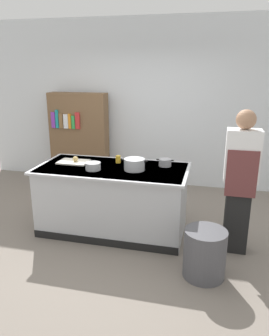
# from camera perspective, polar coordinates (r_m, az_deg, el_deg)

# --- Properties ---
(ground_plane) EXTENTS (10.00, 10.00, 0.00)m
(ground_plane) POSITION_cam_1_polar(r_m,az_deg,el_deg) (4.67, -3.63, -10.50)
(ground_plane) COLOR slate
(back_wall) EXTENTS (6.40, 0.12, 3.00)m
(back_wall) POSITION_cam_1_polar(r_m,az_deg,el_deg) (6.21, 1.99, 11.01)
(back_wall) COLOR silver
(back_wall) RESTS_ON ground_plane
(counter_island) EXTENTS (1.98, 0.98, 0.90)m
(counter_island) POSITION_cam_1_polar(r_m,az_deg,el_deg) (4.47, -3.74, -5.22)
(counter_island) COLOR #B7BABF
(counter_island) RESTS_ON ground_plane
(cutting_board) EXTENTS (0.40, 0.28, 0.02)m
(cutting_board) POSITION_cam_1_polar(r_m,az_deg,el_deg) (4.61, -10.49, 1.05)
(cutting_board) COLOR silver
(cutting_board) RESTS_ON counter_island
(onion) EXTENTS (0.07, 0.07, 0.07)m
(onion) POSITION_cam_1_polar(r_m,az_deg,el_deg) (4.57, -10.16, 1.54)
(onion) COLOR tan
(onion) RESTS_ON cutting_board
(stock_pot) EXTENTS (0.33, 0.26, 0.15)m
(stock_pot) POSITION_cam_1_polar(r_m,az_deg,el_deg) (4.19, -0.02, 0.63)
(stock_pot) COLOR #B7BABF
(stock_pot) RESTS_ON counter_island
(sauce_pan) EXTENTS (0.23, 0.16, 0.10)m
(sauce_pan) POSITION_cam_1_polar(r_m,az_deg,el_deg) (4.38, 5.29, 0.95)
(sauce_pan) COLOR #99999E
(sauce_pan) RESTS_ON counter_island
(mixing_bowl) EXTENTS (0.19, 0.19, 0.10)m
(mixing_bowl) POSITION_cam_1_polar(r_m,az_deg,el_deg) (4.24, -7.16, 0.31)
(mixing_bowl) COLOR #B7BABF
(mixing_bowl) RESTS_ON counter_island
(juice_cup) EXTENTS (0.07, 0.07, 0.10)m
(juice_cup) POSITION_cam_1_polar(r_m,az_deg,el_deg) (4.52, -2.84, 1.52)
(juice_cup) COLOR yellow
(juice_cup) RESTS_ON counter_island
(trash_bin) EXTENTS (0.45, 0.45, 0.53)m
(trash_bin) POSITION_cam_1_polar(r_m,az_deg,el_deg) (3.69, 12.00, -14.21)
(trash_bin) COLOR #4C4C51
(trash_bin) RESTS_ON ground_plane
(person_chef) EXTENTS (0.38, 0.25, 1.72)m
(person_chef) POSITION_cam_1_polar(r_m,az_deg,el_deg) (4.00, 17.76, -1.94)
(person_chef) COLOR black
(person_chef) RESTS_ON ground_plane
(bookshelf) EXTENTS (1.10, 0.31, 1.70)m
(bookshelf) POSITION_cam_1_polar(r_m,az_deg,el_deg) (6.39, -9.51, 5.09)
(bookshelf) COLOR brown
(bookshelf) RESTS_ON ground_plane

